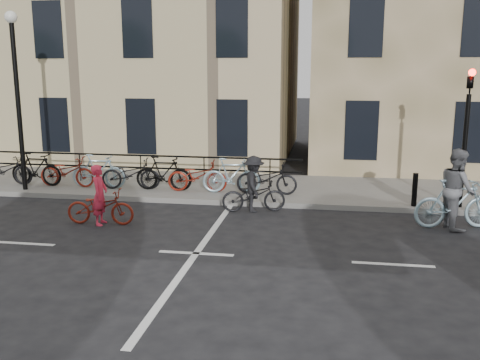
% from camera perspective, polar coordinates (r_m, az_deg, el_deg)
% --- Properties ---
extents(ground, '(120.00, 120.00, 0.00)m').
position_cam_1_polar(ground, '(11.33, -4.70, -7.82)').
color(ground, black).
rests_on(ground, ground).
extents(sidewalk, '(46.00, 4.00, 0.15)m').
position_cam_1_polar(sidewalk, '(18.03, -12.45, -0.38)').
color(sidewalk, slate).
rests_on(sidewalk, ground).
extents(building_west, '(20.00, 10.00, 10.00)m').
position_cam_1_polar(building_west, '(26.12, -17.65, 14.26)').
color(building_west, tan).
rests_on(building_west, sidewalk).
extents(traffic_light, '(0.18, 0.30, 3.90)m').
position_cam_1_polar(traffic_light, '(15.17, 23.04, 5.79)').
color(traffic_light, black).
rests_on(traffic_light, sidewalk).
extents(lamp_post, '(0.36, 0.36, 5.28)m').
position_cam_1_polar(lamp_post, '(17.35, -22.77, 9.89)').
color(lamp_post, black).
rests_on(lamp_post, sidewalk).
extents(bollard_east, '(0.14, 0.14, 0.90)m').
position_cam_1_polar(bollard_east, '(15.12, 18.14, -0.99)').
color(bollard_east, black).
rests_on(bollard_east, sidewalk).
extents(parked_bikes, '(10.40, 1.23, 1.05)m').
position_cam_1_polar(parked_bikes, '(16.79, -11.52, 0.75)').
color(parked_bikes, black).
rests_on(parked_bikes, sidewalk).
extents(cyclist_pink, '(1.72, 0.69, 1.50)m').
position_cam_1_polar(cyclist_pink, '(13.65, -14.69, -2.48)').
color(cyclist_pink, maroon).
rests_on(cyclist_pink, ground).
extents(cyclist_grey, '(2.08, 1.07, 1.95)m').
position_cam_1_polar(cyclist_grey, '(13.84, 22.08, -1.64)').
color(cyclist_grey, '#98B9C7').
rests_on(cyclist_grey, ground).
extents(cyclist_dark, '(1.80, 1.09, 1.52)m').
position_cam_1_polar(cyclist_dark, '(14.37, 1.47, -1.05)').
color(cyclist_dark, black).
rests_on(cyclist_dark, ground).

